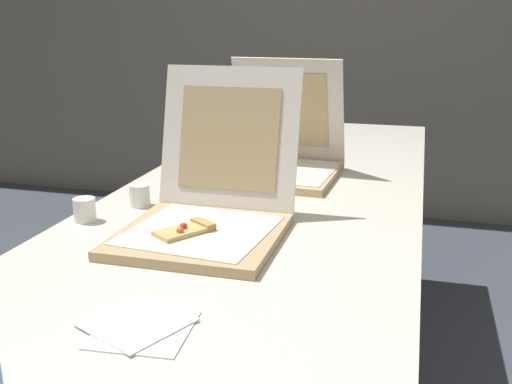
{
  "coord_description": "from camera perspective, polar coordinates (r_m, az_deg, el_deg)",
  "views": [
    {
      "loc": [
        0.4,
        -0.88,
        1.2
      ],
      "look_at": [
        0.02,
        0.48,
        0.78
      ],
      "focal_mm": 41.99,
      "sensor_mm": 36.0,
      "label": 1
    }
  ],
  "objects": [
    {
      "name": "napkin_pile",
      "position": [
        0.99,
        -10.98,
        -12.4
      ],
      "size": [
        0.19,
        0.19,
        0.01
      ],
      "color": "white",
      "rests_on": "table"
    },
    {
      "name": "table",
      "position": [
        1.68,
        0.98,
        -1.68
      ],
      "size": [
        0.84,
        2.41,
        0.72
      ],
      "color": "silver",
      "rests_on": "ground"
    },
    {
      "name": "cup_white_near_center",
      "position": [
        1.58,
        -11.03,
        -0.32
      ],
      "size": [
        0.05,
        0.05,
        0.06
      ],
      "primitive_type": "cylinder",
      "color": "white",
      "rests_on": "table"
    },
    {
      "name": "pizza_box_front",
      "position": [
        1.36,
        -4.71,
        -1.84
      ],
      "size": [
        0.35,
        0.44,
        0.36
      ],
      "rotation": [
        0.0,
        0.0,
        0.0
      ],
      "color": "tan",
      "rests_on": "table"
    },
    {
      "name": "cup_white_near_left",
      "position": [
        1.5,
        -16.01,
        -1.64
      ],
      "size": [
        0.05,
        0.05,
        0.06
      ],
      "primitive_type": "cylinder",
      "color": "white",
      "rests_on": "table"
    },
    {
      "name": "pizza_box_middle",
      "position": [
        1.85,
        2.32,
        3.17
      ],
      "size": [
        0.36,
        0.37,
        0.35
      ],
      "rotation": [
        0.0,
        0.0,
        -0.05
      ],
      "color": "tan",
      "rests_on": "table"
    },
    {
      "name": "cup_white_mid",
      "position": [
        1.81,
        -7.85,
        1.94
      ],
      "size": [
        0.05,
        0.05,
        0.06
      ],
      "primitive_type": "cylinder",
      "color": "white",
      "rests_on": "table"
    }
  ]
}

